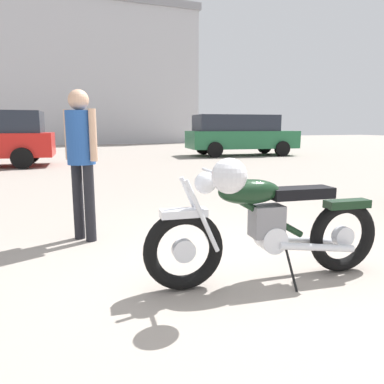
% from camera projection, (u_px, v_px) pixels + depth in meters
% --- Properties ---
extents(ground_plane, '(80.00, 80.00, 0.00)m').
position_uv_depth(ground_plane, '(251.00, 279.00, 3.11)').
color(ground_plane, gray).
extents(vintage_motorcycle, '(2.08, 0.73, 1.07)m').
position_uv_depth(vintage_motorcycle, '(264.00, 224.00, 2.99)').
color(vintage_motorcycle, black).
rests_on(vintage_motorcycle, ground_plane).
extents(bystander, '(0.32, 0.37, 1.66)m').
position_uv_depth(bystander, '(81.00, 150.00, 4.03)').
color(bystander, black).
rests_on(bystander, ground_plane).
extents(blue_hatchback_right, '(4.85, 2.32, 1.74)m').
position_uv_depth(blue_hatchback_right, '(239.00, 134.00, 16.01)').
color(blue_hatchback_right, black).
rests_on(blue_hatchback_right, ground_plane).
extents(industrial_building, '(23.46, 9.62, 9.97)m').
position_uv_depth(industrial_building, '(33.00, 75.00, 27.45)').
color(industrial_building, '#B2B2B7').
rests_on(industrial_building, ground_plane).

